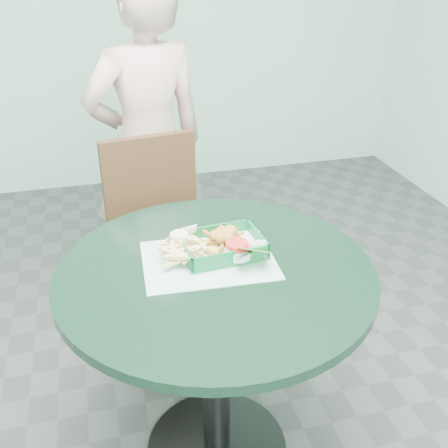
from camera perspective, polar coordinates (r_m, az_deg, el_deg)
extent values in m
cube|color=#303335|center=(2.04, -0.77, -23.19)|extent=(4.00, 5.00, 0.02)
cylinder|color=black|center=(2.04, -0.77, -23.02)|extent=(0.49, 0.49, 0.02)
cylinder|color=black|center=(1.76, -0.85, -15.48)|extent=(0.09, 0.09, 0.70)
cylinder|color=black|center=(1.54, -0.94, -5.89)|extent=(0.93, 0.93, 0.03)
cube|color=black|center=(2.15, -6.94, -4.19)|extent=(0.39, 0.39, 0.04)
cube|color=black|center=(2.19, -8.00, 3.74)|extent=(0.39, 0.04, 0.46)
cube|color=black|center=(2.15, -10.36, -12.36)|extent=(0.04, 0.04, 0.43)
cube|color=black|center=(2.18, -1.54, -11.11)|extent=(0.04, 0.04, 0.43)
cube|color=black|center=(2.41, -11.12, -7.34)|extent=(0.04, 0.04, 0.43)
cube|color=black|center=(2.44, -3.34, -6.32)|extent=(0.04, 0.04, 0.43)
imported|color=#D0A69A|center=(2.40, -8.20, 8.61)|extent=(0.66, 0.52, 1.60)
cube|color=#A0CDBF|center=(1.56, -1.68, -4.57)|extent=(0.40, 0.31, 0.00)
cube|color=#0F6832|center=(1.60, -0.24, -3.57)|extent=(0.24, 0.18, 0.01)
cube|color=white|center=(1.59, -0.24, -3.39)|extent=(0.23, 0.16, 0.00)
cube|color=#0F6832|center=(1.65, -0.97, -1.34)|extent=(0.24, 0.01, 0.04)
cube|color=#0F6832|center=(1.51, 0.56, -4.40)|extent=(0.24, 0.01, 0.04)
cube|color=#0F6832|center=(1.61, 3.79, -2.25)|extent=(0.01, 0.18, 0.04)
cube|color=#0F6832|center=(1.56, -4.40, -3.36)|extent=(0.01, 0.18, 0.04)
cylinder|color=gold|center=(1.59, -0.05, -2.95)|extent=(0.12, 0.12, 0.02)
cylinder|color=silver|center=(1.60, -4.79, -1.94)|extent=(0.05, 0.05, 0.03)
cylinder|color=white|center=(1.59, -4.81, -1.45)|extent=(0.05, 0.05, 0.00)
cylinder|color=white|center=(1.54, 1.40, -3.82)|extent=(0.08, 0.08, 0.03)
torus|color=silver|center=(1.53, 1.41, -3.29)|extent=(0.07, 0.07, 0.01)
cylinder|color=red|center=(1.53, 1.41, -3.00)|extent=(0.07, 0.07, 0.01)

